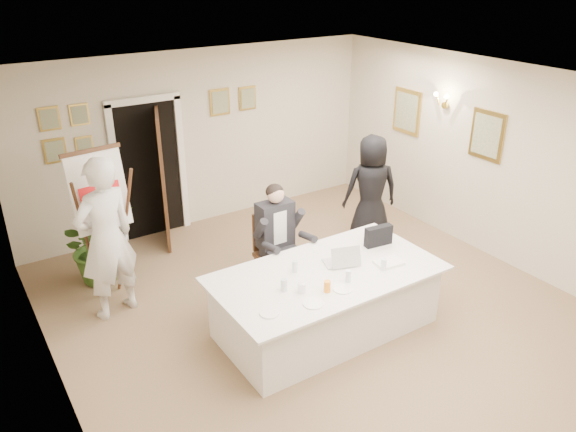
# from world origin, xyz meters

# --- Properties ---
(floor) EXTENTS (7.00, 7.00, 0.00)m
(floor) POSITION_xyz_m (0.00, 0.00, 0.00)
(floor) COLOR brown
(floor) RESTS_ON ground
(ceiling) EXTENTS (6.00, 7.00, 0.02)m
(ceiling) POSITION_xyz_m (0.00, 0.00, 2.80)
(ceiling) COLOR white
(ceiling) RESTS_ON wall_back
(wall_back) EXTENTS (6.00, 0.10, 2.80)m
(wall_back) POSITION_xyz_m (0.00, 3.50, 1.40)
(wall_back) COLOR beige
(wall_back) RESTS_ON floor
(wall_left) EXTENTS (0.10, 7.00, 2.80)m
(wall_left) POSITION_xyz_m (-3.00, 0.00, 1.40)
(wall_left) COLOR beige
(wall_left) RESTS_ON floor
(wall_right) EXTENTS (0.10, 7.00, 2.80)m
(wall_right) POSITION_xyz_m (3.00, 0.00, 1.40)
(wall_right) COLOR beige
(wall_right) RESTS_ON floor
(doorway) EXTENTS (1.14, 0.86, 2.20)m
(doorway) POSITION_xyz_m (-0.88, 3.32, 1.04)
(doorway) COLOR black
(doorway) RESTS_ON floor
(pictures_back_wall) EXTENTS (3.40, 0.06, 0.80)m
(pictures_back_wall) POSITION_xyz_m (-0.80, 3.47, 1.85)
(pictures_back_wall) COLOR gold
(pictures_back_wall) RESTS_ON wall_back
(pictures_right_wall) EXTENTS (0.06, 2.20, 0.80)m
(pictures_right_wall) POSITION_xyz_m (2.97, 1.20, 1.75)
(pictures_right_wall) COLOR gold
(pictures_right_wall) RESTS_ON wall_right
(wall_sconce) EXTENTS (0.20, 0.30, 0.24)m
(wall_sconce) POSITION_xyz_m (2.90, 1.20, 2.10)
(wall_sconce) COLOR gold
(wall_sconce) RESTS_ON wall_right
(conference_table) EXTENTS (2.62, 1.40, 0.78)m
(conference_table) POSITION_xyz_m (-0.15, -0.09, 0.39)
(conference_table) COLOR white
(conference_table) RESTS_ON floor
(seated_man) EXTENTS (0.75, 0.78, 1.48)m
(seated_man) POSITION_xyz_m (-0.13, 1.01, 0.74)
(seated_man) COLOR black
(seated_man) RESTS_ON floor
(flip_chart) EXTENTS (0.70, 0.47, 1.96)m
(flip_chart) POSITION_xyz_m (-2.06, 2.05, 0.91)
(flip_chart) COLOR #392512
(flip_chart) RESTS_ON floor
(standing_man) EXTENTS (0.84, 0.66, 2.03)m
(standing_man) POSITION_xyz_m (-2.13, 1.60, 1.02)
(standing_man) COLOR silver
(standing_man) RESTS_ON floor
(standing_woman) EXTENTS (0.97, 0.82, 1.68)m
(standing_woman) POSITION_xyz_m (1.80, 1.43, 0.84)
(standing_woman) COLOR black
(standing_woman) RESTS_ON floor
(potted_palm) EXTENTS (1.15, 1.08, 1.04)m
(potted_palm) POSITION_xyz_m (-2.04, 2.50, 0.52)
(potted_palm) COLOR #33591D
(potted_palm) RESTS_ON floor
(laptop) EXTENTS (0.44, 0.45, 0.28)m
(laptop) POSITION_xyz_m (0.09, -0.01, 0.91)
(laptop) COLOR #B7BABC
(laptop) RESTS_ON conference_table
(laptop_bag) EXTENTS (0.37, 0.14, 0.25)m
(laptop_bag) POSITION_xyz_m (0.78, 0.10, 0.90)
(laptop_bag) COLOR black
(laptop_bag) RESTS_ON conference_table
(paper_stack) EXTENTS (0.34, 0.26, 0.03)m
(paper_stack) POSITION_xyz_m (0.57, -0.33, 0.79)
(paper_stack) COLOR white
(paper_stack) RESTS_ON conference_table
(plate_left) EXTENTS (0.22, 0.22, 0.01)m
(plate_left) POSITION_xyz_m (-1.12, -0.44, 0.78)
(plate_left) COLOR white
(plate_left) RESTS_ON conference_table
(plate_mid) EXTENTS (0.22, 0.22, 0.01)m
(plate_mid) POSITION_xyz_m (-0.66, -0.54, 0.78)
(plate_mid) COLOR white
(plate_mid) RESTS_ON conference_table
(plate_near) EXTENTS (0.27, 0.27, 0.01)m
(plate_near) POSITION_xyz_m (-0.23, -0.48, 0.78)
(plate_near) COLOR white
(plate_near) RESTS_ON conference_table
(glass_a) EXTENTS (0.09, 0.09, 0.14)m
(glass_a) POSITION_xyz_m (-0.77, -0.16, 0.84)
(glass_a) COLOR silver
(glass_a) RESTS_ON conference_table
(glass_b) EXTENTS (0.06, 0.06, 0.14)m
(glass_b) POSITION_xyz_m (-0.08, -0.39, 0.84)
(glass_b) COLOR silver
(glass_b) RESTS_ON conference_table
(glass_c) EXTENTS (0.07, 0.07, 0.14)m
(glass_c) POSITION_xyz_m (0.42, -0.41, 0.84)
(glass_c) COLOR silver
(glass_c) RESTS_ON conference_table
(glass_d) EXTENTS (0.07, 0.07, 0.14)m
(glass_d) POSITION_xyz_m (-0.45, 0.11, 0.84)
(glass_d) COLOR silver
(glass_d) RESTS_ON conference_table
(oj_glass) EXTENTS (0.09, 0.09, 0.13)m
(oj_glass) POSITION_xyz_m (-0.39, -0.43, 0.84)
(oj_glass) COLOR orange
(oj_glass) RESTS_ON conference_table
(steel_jug) EXTENTS (0.09, 0.09, 0.11)m
(steel_jug) POSITION_xyz_m (-0.63, -0.29, 0.83)
(steel_jug) COLOR silver
(steel_jug) RESTS_ON conference_table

